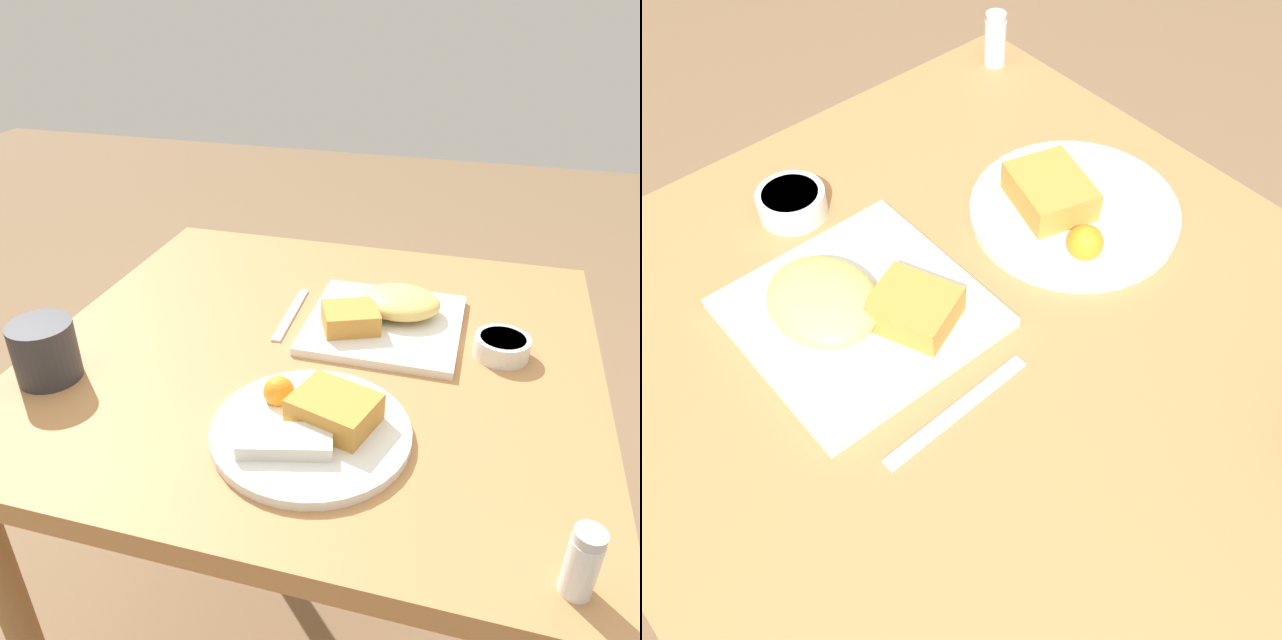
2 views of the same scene
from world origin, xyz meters
TOP-DOWN VIEW (x-y plane):
  - ground_plane at (0.00, 0.00)m, footprint 8.00×8.00m
  - dining_table at (0.00, 0.00)m, footprint 0.89×0.85m
  - plate_square_near at (-0.09, -0.10)m, footprint 0.26×0.26m
  - plate_oval_far at (-0.05, 0.21)m, footprint 0.27×0.27m
  - sauce_ramekin at (-0.29, -0.05)m, footprint 0.09×0.09m
  - salt_shaker at (-0.37, 0.37)m, footprint 0.03×0.03m
  - butter_knife at (0.07, -0.09)m, footprint 0.02×0.19m
  - coffee_mug at (0.37, 0.19)m, footprint 0.09×0.09m

SIDE VIEW (x-z plane):
  - ground_plane at x=0.00m, z-range 0.00..0.00m
  - dining_table at x=0.00m, z-range 0.28..1.05m
  - butter_knife at x=0.07m, z-range 0.76..0.77m
  - plate_oval_far at x=-0.05m, z-range 0.75..0.81m
  - sauce_ramekin at x=-0.29m, z-range 0.76..0.80m
  - plate_square_near at x=-0.09m, z-range 0.76..0.81m
  - salt_shaker at x=-0.37m, z-range 0.76..0.84m
  - coffee_mug at x=0.37m, z-range 0.76..0.86m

